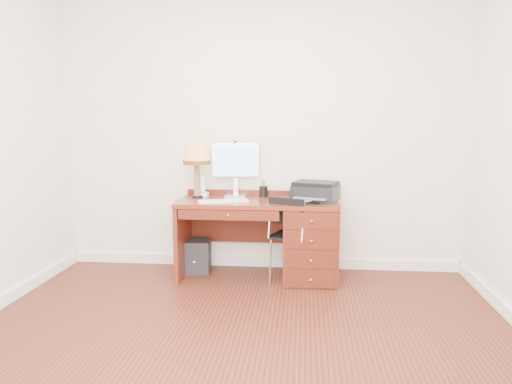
# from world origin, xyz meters

# --- Properties ---
(ground) EXTENTS (4.00, 4.00, 0.00)m
(ground) POSITION_xyz_m (0.00, 0.00, 0.00)
(ground) COLOR #3E170E
(ground) RESTS_ON ground
(room_shell) EXTENTS (4.00, 4.00, 4.00)m
(room_shell) POSITION_xyz_m (0.00, 0.63, 0.05)
(room_shell) COLOR white
(room_shell) RESTS_ON ground
(desk) EXTENTS (1.50, 0.67, 0.75)m
(desk) POSITION_xyz_m (0.32, 1.40, 0.41)
(desk) COLOR maroon
(desk) RESTS_ON ground
(monitor) EXTENTS (0.46, 0.17, 0.53)m
(monitor) POSITION_xyz_m (-0.24, 1.63, 1.08)
(monitor) COLOR silver
(monitor) RESTS_ON desk
(keyboard) EXTENTS (0.48, 0.26, 0.02)m
(keyboard) POSITION_xyz_m (-0.31, 1.25, 0.76)
(keyboard) COLOR white
(keyboard) RESTS_ON desk
(mouse_pad) EXTENTS (0.23, 0.23, 0.05)m
(mouse_pad) POSITION_xyz_m (0.45, 1.26, 0.76)
(mouse_pad) COLOR black
(mouse_pad) RESTS_ON desk
(printer) EXTENTS (0.48, 0.42, 0.18)m
(printer) POSITION_xyz_m (0.54, 1.42, 0.84)
(printer) COLOR black
(printer) RESTS_ON desk
(leg_lamp) EXTENTS (0.27, 0.27, 0.55)m
(leg_lamp) POSITION_xyz_m (-0.61, 1.50, 1.15)
(leg_lamp) COLOR black
(leg_lamp) RESTS_ON desk
(phone) EXTENTS (0.11, 0.11, 0.21)m
(phone) POSITION_xyz_m (-0.56, 1.54, 0.81)
(phone) COLOR white
(phone) RESTS_ON desk
(pen_cup) EXTENTS (0.08, 0.08, 0.10)m
(pen_cup) POSITION_xyz_m (0.03, 1.60, 0.80)
(pen_cup) COLOR black
(pen_cup) RESTS_ON desk
(chair) EXTENTS (0.49, 0.50, 0.81)m
(chair) POSITION_xyz_m (0.34, 1.26, 0.49)
(chair) COLOR black
(chair) RESTS_ON ground
(equipment_box) EXTENTS (0.30, 0.30, 0.32)m
(equipment_box) POSITION_xyz_m (-0.63, 1.50, 0.16)
(equipment_box) COLOR black
(equipment_box) RESTS_ON ground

